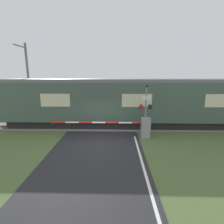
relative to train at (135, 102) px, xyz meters
The scene contains 6 objects.
ground_plane 4.89m from the train, 124.78° to the right, with size 80.00×80.00×0.00m, color #4C6033.
track_bed 3.20m from the train, behind, with size 36.00×3.20×0.13m.
train is the anchor object (origin of this frame).
crossing_barrier 3.05m from the train, 91.55° to the right, with size 6.65×0.44×1.37m.
signal_post 2.68m from the train, 80.20° to the right, with size 0.88×0.26×3.52m.
catenary_pole 9.80m from the train, 168.89° to the left, with size 0.20×1.90×6.85m.
Camera 1 is at (1.08, -10.31, 4.17)m, focal length 28.00 mm.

